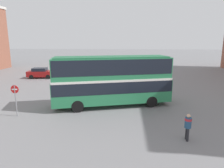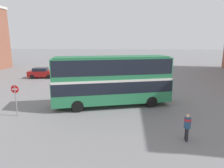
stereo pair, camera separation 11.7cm
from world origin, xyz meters
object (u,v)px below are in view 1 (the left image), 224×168
(pedestrian_foreground, at_px, (188,124))
(parked_car_kerb_near, at_px, (41,73))
(double_decker_bus, at_px, (112,78))
(parked_car_kerb_far, at_px, (86,74))
(no_entry_sign, at_px, (15,96))

(pedestrian_foreground, bearing_deg, parked_car_kerb_near, -45.85)
(double_decker_bus, xyz_separation_m, pedestrian_foreground, (4.98, -6.20, -1.57))
(double_decker_bus, distance_m, parked_car_kerb_far, 14.18)
(double_decker_bus, bearing_deg, no_entry_sign, -171.63)
(double_decker_bus, distance_m, parked_car_kerb_near, 17.97)
(double_decker_bus, xyz_separation_m, no_entry_sign, (-7.28, -3.23, -0.90))
(parked_car_kerb_near, bearing_deg, double_decker_bus, -54.55)
(pedestrian_foreground, relative_size, parked_car_kerb_near, 0.39)
(double_decker_bus, relative_size, parked_car_kerb_far, 2.27)
(double_decker_bus, distance_m, pedestrian_foreground, 8.10)
(double_decker_bus, distance_m, no_entry_sign, 8.01)
(pedestrian_foreground, xyz_separation_m, no_entry_sign, (-12.26, 2.97, 0.67))
(pedestrian_foreground, distance_m, no_entry_sign, 12.63)
(double_decker_bus, relative_size, pedestrian_foreground, 6.49)
(parked_car_kerb_far, xyz_separation_m, no_entry_sign, (-2.15, -16.31, 0.94))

